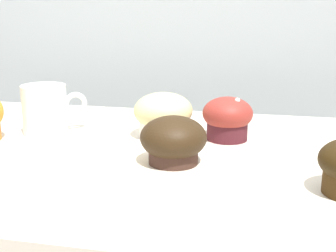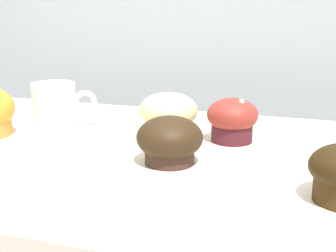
{
  "view_description": "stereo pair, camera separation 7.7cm",
  "coord_description": "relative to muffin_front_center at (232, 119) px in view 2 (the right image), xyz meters",
  "views": [
    {
      "loc": [
        0.25,
        -0.72,
        1.19
      ],
      "look_at": [
        0.09,
        0.01,
        1.0
      ],
      "focal_mm": 50.0,
      "sensor_mm": 36.0,
      "label": 1
    },
    {
      "loc": [
        0.33,
        -0.7,
        1.19
      ],
      "look_at": [
        0.09,
        0.01,
        1.0
      ],
      "focal_mm": 50.0,
      "sensor_mm": 36.0,
      "label": 2
    }
  ],
  "objects": [
    {
      "name": "coffee_cup",
      "position": [
        -0.34,
        -0.04,
        0.01
      ],
      "size": [
        0.11,
        0.1,
        0.09
      ],
      "color": "white",
      "rests_on": "display_counter"
    },
    {
      "name": "muffin_front_right",
      "position": [
        -0.12,
        -0.01,
        0.0
      ],
      "size": [
        0.11,
        0.11,
        0.08
      ],
      "color": "white",
      "rests_on": "display_counter"
    },
    {
      "name": "muffin_back_right",
      "position": [
        -0.07,
        -0.15,
        -0.0
      ],
      "size": [
        0.1,
        0.1,
        0.07
      ],
      "color": "#3E261E",
      "rests_on": "display_counter"
    },
    {
      "name": "muffin_front_center",
      "position": [
        0.0,
        0.0,
        0.0
      ],
      "size": [
        0.09,
        0.09,
        0.08
      ],
      "color": "#461920",
      "rests_on": "display_counter"
    },
    {
      "name": "wall_back",
      "position": [
        -0.18,
        0.49,
        -0.09
      ],
      "size": [
        3.2,
        0.1,
        1.8
      ],
      "primitive_type": "cube",
      "color": "#A8B2B7",
      "rests_on": "ground"
    }
  ]
}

